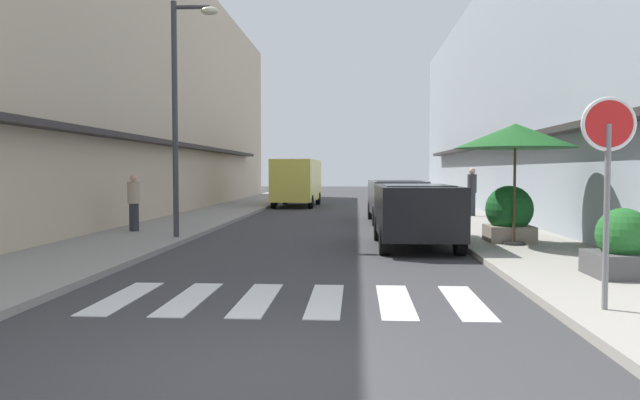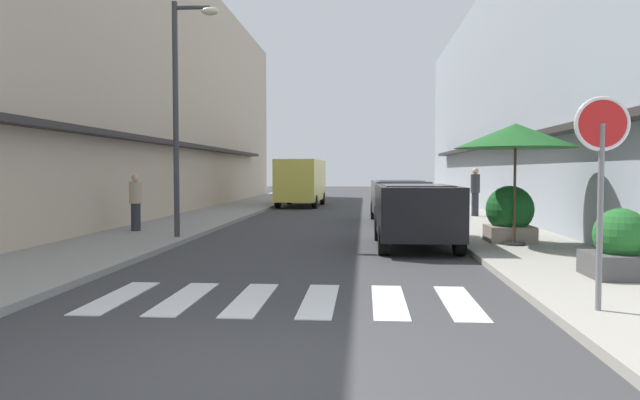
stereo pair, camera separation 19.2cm
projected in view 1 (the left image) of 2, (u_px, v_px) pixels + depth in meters
The scene contains 16 objects.
ground_plane at pixel (333, 219), 22.54m from camera, with size 95.60×95.60×0.00m, color #38383A.
sidewalk_left at pixel (208, 216), 22.83m from camera, with size 2.85×60.84×0.12m, color gray.
sidewalk_right at pixel (461, 218), 22.25m from camera, with size 2.85×60.84×0.12m, color #9E998E.
building_row_left at pixel (117, 85), 23.99m from camera, with size 5.50×41.11×10.43m.
building_row_right at pixel (561, 92), 22.95m from camera, with size 5.50×41.11×9.63m.
crosswalk at pixel (291, 300), 8.29m from camera, with size 5.20×2.20×0.01m.
parked_car_near at pixel (416, 208), 13.99m from camera, with size 1.85×4.09×1.47m.
parked_car_mid at pixel (396, 196), 20.86m from camera, with size 1.92×4.19×1.47m.
delivery_van at pixel (297, 179), 30.40m from camera, with size 2.15×5.46×2.37m.
round_street_sign at pixel (608, 147), 7.13m from camera, with size 0.65×0.07×2.54m.
street_lamp at pixel (182, 95), 15.01m from camera, with size 1.19×0.28×5.88m.
cafe_umbrella at pixel (515, 136), 13.48m from camera, with size 2.70×2.70×2.73m.
planter_corner at pixel (623, 246), 9.45m from camera, with size 1.00×1.00×1.09m.
planter_midblock at pixel (509, 215), 14.19m from camera, with size 1.11×1.11×1.32m.
pedestrian_walking_near at pixel (134, 201), 16.64m from camera, with size 0.34×0.34×1.58m.
pedestrian_walking_far at pixel (472, 190), 22.31m from camera, with size 0.34×0.34×1.79m.
Camera 1 is at (0.90, -5.09, 1.78)m, focal length 33.76 mm.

